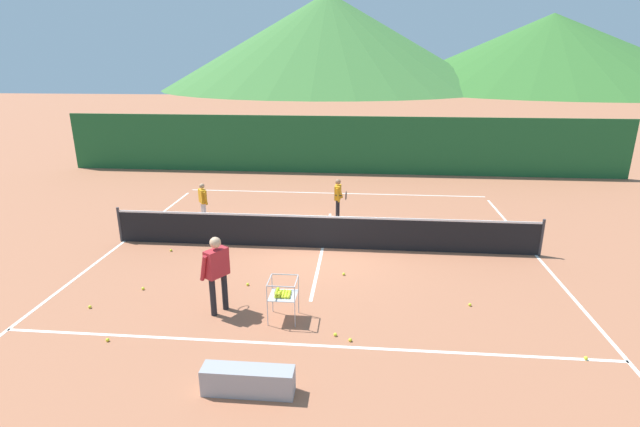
% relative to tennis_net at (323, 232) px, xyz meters
% --- Properties ---
extents(ground_plane, '(120.00, 120.00, 0.00)m').
position_rel_tennis_net_xyz_m(ground_plane, '(0.00, 0.00, -0.50)').
color(ground_plane, '#A86647').
extents(line_baseline_near, '(11.87, 0.08, 0.01)m').
position_rel_tennis_net_xyz_m(line_baseline_near, '(0.00, -4.90, -0.50)').
color(line_baseline_near, white).
rests_on(line_baseline_near, ground).
extents(line_baseline_far, '(11.87, 0.08, 0.01)m').
position_rel_tennis_net_xyz_m(line_baseline_far, '(0.00, 5.89, -0.50)').
color(line_baseline_far, white).
rests_on(line_baseline_far, ground).
extents(line_sideline_west, '(0.08, 10.79, 0.01)m').
position_rel_tennis_net_xyz_m(line_sideline_west, '(-5.94, 0.00, -0.50)').
color(line_sideline_west, white).
rests_on(line_sideline_west, ground).
extents(line_sideline_east, '(0.08, 10.79, 0.01)m').
position_rel_tennis_net_xyz_m(line_sideline_east, '(5.94, 0.00, -0.50)').
color(line_sideline_east, white).
rests_on(line_sideline_east, ground).
extents(line_service_center, '(0.08, 6.39, 0.01)m').
position_rel_tennis_net_xyz_m(line_service_center, '(0.00, 0.00, -0.50)').
color(line_service_center, white).
rests_on(line_service_center, ground).
extents(tennis_net, '(12.12, 0.08, 1.05)m').
position_rel_tennis_net_xyz_m(tennis_net, '(0.00, 0.00, 0.00)').
color(tennis_net, '#333338').
rests_on(tennis_net, ground).
extents(instructor, '(0.57, 0.84, 1.72)m').
position_rel_tennis_net_xyz_m(instructor, '(-1.89, -3.81, 0.53)').
color(instructor, black).
rests_on(instructor, ground).
extents(student_0, '(0.41, 0.52, 1.30)m').
position_rel_tennis_net_xyz_m(student_0, '(-4.16, 2.05, 0.28)').
color(student_0, silver).
rests_on(student_0, ground).
extents(student_1, '(0.41, 0.67, 1.37)m').
position_rel_tennis_net_xyz_m(student_1, '(0.29, 2.72, 0.33)').
color(student_1, black).
rests_on(student_1, ground).
extents(ball_cart, '(0.58, 0.58, 0.90)m').
position_rel_tennis_net_xyz_m(ball_cart, '(-0.49, -4.00, 0.09)').
color(ball_cart, '#B7B7BC').
rests_on(ball_cart, ground).
extents(tennis_ball_0, '(0.07, 0.07, 0.07)m').
position_rel_tennis_net_xyz_m(tennis_ball_0, '(-4.25, -0.64, -0.47)').
color(tennis_ball_0, yellow).
rests_on(tennis_ball_0, ground).
extents(tennis_ball_1, '(0.07, 0.07, 0.07)m').
position_rel_tennis_net_xyz_m(tennis_ball_1, '(3.52, -3.08, -0.47)').
color(tennis_ball_1, yellow).
rests_on(tennis_ball_1, ground).
extents(tennis_ball_2, '(0.07, 0.07, 0.07)m').
position_rel_tennis_net_xyz_m(tennis_ball_2, '(5.19, -4.91, -0.47)').
color(tennis_ball_2, yellow).
rests_on(tennis_ball_2, ground).
extents(tennis_ball_3, '(0.07, 0.07, 0.07)m').
position_rel_tennis_net_xyz_m(tennis_ball_3, '(-3.99, -2.98, -0.47)').
color(tennis_ball_3, yellow).
rests_on(tennis_ball_3, ground).
extents(tennis_ball_4, '(0.07, 0.07, 0.07)m').
position_rel_tennis_net_xyz_m(tennis_ball_4, '(-4.76, -3.93, -0.47)').
color(tennis_ball_4, yellow).
rests_on(tennis_ball_4, ground).
extents(tennis_ball_5, '(0.07, 0.07, 0.07)m').
position_rel_tennis_net_xyz_m(tennis_ball_5, '(0.93, -4.70, -0.47)').
color(tennis_ball_5, yellow).
rests_on(tennis_ball_5, ground).
extents(tennis_ball_6, '(0.07, 0.07, 0.07)m').
position_rel_tennis_net_xyz_m(tennis_ball_6, '(0.68, -1.76, -0.47)').
color(tennis_ball_6, yellow).
rests_on(tennis_ball_6, ground).
extents(tennis_ball_7, '(0.07, 0.07, 0.07)m').
position_rel_tennis_net_xyz_m(tennis_ball_7, '(0.64, -4.54, -0.47)').
color(tennis_ball_7, yellow).
rests_on(tennis_ball_7, ground).
extents(tennis_ball_8, '(0.07, 0.07, 0.07)m').
position_rel_tennis_net_xyz_m(tennis_ball_8, '(-3.72, -5.12, -0.47)').
color(tennis_ball_8, yellow).
rests_on(tennis_ball_8, ground).
extents(tennis_ball_9, '(0.07, 0.07, 0.07)m').
position_rel_tennis_net_xyz_m(tennis_ball_9, '(-1.59, -2.54, -0.47)').
color(tennis_ball_9, yellow).
rests_on(tennis_ball_9, ground).
extents(windscreen_fence, '(26.12, 0.08, 2.68)m').
position_rel_tennis_net_xyz_m(windscreen_fence, '(0.00, 9.48, 0.84)').
color(windscreen_fence, '#1E5B2D').
rests_on(windscreen_fence, ground).
extents(courtside_bench, '(1.50, 0.36, 0.46)m').
position_rel_tennis_net_xyz_m(courtside_bench, '(-0.67, -6.33, -0.27)').
color(courtside_bench, '#99999E').
rests_on(courtside_bench, ground).
extents(hill_0, '(43.71, 43.71, 11.61)m').
position_rel_tennis_net_xyz_m(hill_0, '(-1.56, 73.83, 5.31)').
color(hill_0, '#2D6628').
rests_on(hill_0, ground).
extents(hill_1, '(59.54, 59.54, 12.84)m').
position_rel_tennis_net_xyz_m(hill_1, '(33.81, 80.39, 5.92)').
color(hill_1, '#38702D').
rests_on(hill_1, ground).
extents(hill_2, '(59.39, 59.39, 16.43)m').
position_rel_tennis_net_xyz_m(hill_2, '(-5.76, 78.74, 7.72)').
color(hill_2, '#427A38').
rests_on(hill_2, ground).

